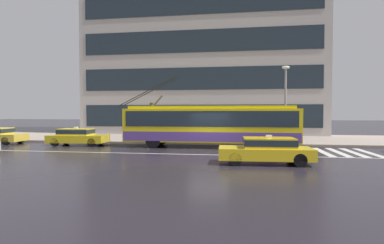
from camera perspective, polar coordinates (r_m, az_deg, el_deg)
name	(u,v)px	position (r m, az deg, el deg)	size (l,w,h in m)	color
ground_plane	(208,152)	(19.16, 3.08, -5.63)	(160.00, 160.00, 0.00)	black
sidewalk_slab	(218,138)	(28.32, 4.85, -3.06)	(80.00, 10.00, 0.14)	gray
crosswalk_stripe_edge_near	(323,152)	(20.87, 23.23, -5.15)	(0.44, 4.40, 0.01)	beige
crosswalk_stripe_inner_a	(338,152)	(21.12, 25.60, -5.10)	(0.44, 4.40, 0.01)	beige
crosswalk_stripe_center	(353,152)	(21.40, 27.91, -5.05)	(0.44, 4.40, 0.01)	beige
crosswalk_stripe_inner_b	(369,153)	(21.72, 30.16, -4.99)	(0.44, 4.40, 0.01)	beige
lane_centre_line	(206,155)	(17.98, 2.71, -6.12)	(72.00, 0.14, 0.01)	silver
trolleybus	(211,125)	(21.66, 3.50, -0.47)	(12.79, 2.55, 5.05)	yellow
taxi_oncoming_near	(266,149)	(15.22, 13.75, -4.97)	(4.50, 1.90, 1.39)	yellow
taxi_queued_behind_bus	(77,136)	(24.49, -20.63, -2.46)	(4.36, 1.98, 1.39)	gold
bus_shelter	(210,117)	(25.53, 3.41, 0.94)	(4.22, 1.64, 2.62)	gray
pedestrian_at_shelter	(263,122)	(25.13, 13.19, 0.06)	(1.41, 1.41, 1.95)	#5A4452
pedestrian_approaching_curb	(190,130)	(24.54, -0.46, -1.42)	(0.38, 0.38, 1.61)	navy
street_lamp	(286,97)	(24.05, 17.08, 4.51)	(0.60, 0.32, 5.83)	gray
street_tree_bare	(153,118)	(26.15, -7.37, 0.66)	(1.12, 1.38, 3.81)	brown
office_tower_corner_left	(205,4)	(39.62, 2.37, 21.13)	(26.33, 12.49, 31.13)	#B5AEA9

